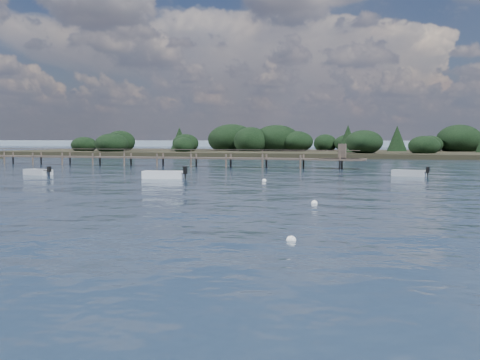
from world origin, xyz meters
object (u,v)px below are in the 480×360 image
(tender_far_white, at_px, (163,176))
(jetty, at_px, (128,157))
(tender_far_grey_b, at_px, (409,174))
(tender_far_grey, at_px, (38,173))

(tender_far_white, height_order, jetty, jetty)
(tender_far_grey_b, distance_m, tender_far_white, 21.13)
(tender_far_grey_b, bearing_deg, tender_far_grey, -166.05)
(tender_far_white, bearing_deg, tender_far_grey, 174.49)
(jetty, bearing_deg, tender_far_white, -55.56)
(tender_far_grey, bearing_deg, tender_far_white, -5.51)
(tender_far_grey_b, distance_m, tender_far_grey, 32.82)
(tender_far_grey, bearing_deg, jetty, 93.44)
(tender_far_grey_b, distance_m, jetty, 34.87)
(tender_far_grey_b, bearing_deg, jetty, 161.25)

